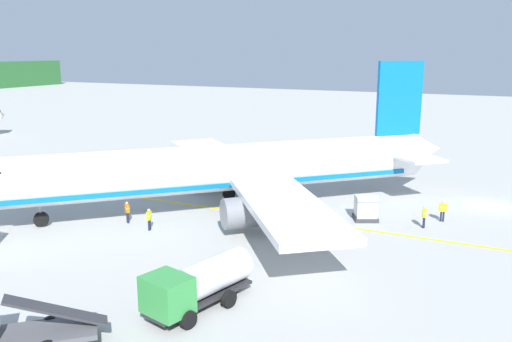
% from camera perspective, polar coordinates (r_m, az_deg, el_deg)
% --- Properties ---
extents(ground, '(240.00, 320.00, 0.20)m').
position_cam_1_polar(ground, '(69.08, -20.05, 1.25)').
color(ground, '#A8A8A3').
extents(airliner_foreground, '(31.76, 32.59, 11.90)m').
position_cam_1_polar(airliner_foreground, '(43.33, -3.21, 0.24)').
color(airliner_foreground, white).
rests_on(airliner_foreground, ground).
extents(service_truck_fuel, '(6.45, 3.48, 2.40)m').
position_cam_1_polar(service_truck_fuel, '(27.49, -6.22, -11.79)').
color(service_truck_fuel, '#338C3F').
rests_on(service_truck_fuel, ground).
extents(cargo_container_near, '(2.33, 2.33, 2.00)m').
position_cam_1_polar(cargo_container_near, '(41.91, 11.65, -3.91)').
color(cargo_container_near, '#333338').
rests_on(cargo_container_near, ground).
extents(crew_marshaller, '(0.62, 0.32, 1.62)m').
position_cam_1_polar(crew_marshaller, '(39.51, -11.36, -4.91)').
color(crew_marshaller, '#191E33').
rests_on(crew_marshaller, ground).
extents(crew_loader_left, '(0.44, 0.55, 1.67)m').
position_cam_1_polar(crew_loader_left, '(41.50, -13.60, -4.12)').
color(crew_loader_left, '#191E33').
rests_on(crew_loader_left, ground).
extents(crew_loader_right, '(0.35, 0.60, 1.62)m').
position_cam_1_polar(crew_loader_right, '(43.12, 19.34, -3.89)').
color(crew_loader_right, '#191E33').
rests_on(crew_loader_right, ground).
extents(crew_supervisor, '(0.63, 0.27, 1.67)m').
position_cam_1_polar(crew_supervisor, '(41.15, 17.57, -4.51)').
color(crew_supervisor, '#191E33').
rests_on(crew_supervisor, ground).
extents(apron_guide_line, '(0.30, 60.00, 0.01)m').
position_cam_1_polar(apron_guide_line, '(41.98, 2.15, -4.96)').
color(apron_guide_line, yellow).
rests_on(apron_guide_line, ground).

